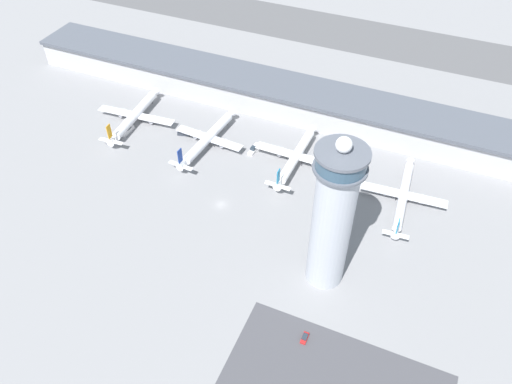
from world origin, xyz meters
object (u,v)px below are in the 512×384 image
at_px(airplane_gate_charlie, 296,156).
at_px(service_truck_catering, 127,130).
at_px(control_tower, 332,218).
at_px(service_truck_fuel, 254,149).
at_px(airplane_gate_alpha, 135,115).
at_px(car_navy_sedan, 305,338).
at_px(service_truck_baggage, 184,133).
at_px(airplane_gate_delta, 403,195).
at_px(airplane_gate_bravo, 208,138).

relative_size(airplane_gate_charlie, service_truck_catering, 5.27).
distance_m(control_tower, service_truck_fuel, 76.36).
bearing_deg(service_truck_catering, control_tower, -20.98).
relative_size(airplane_gate_alpha, airplane_gate_charlie, 1.04).
height_order(service_truck_catering, car_navy_sedan, service_truck_catering).
bearing_deg(service_truck_baggage, airplane_gate_delta, -2.34).
distance_m(control_tower, airplane_gate_charlie, 62.96).
xyz_separation_m(control_tower, airplane_gate_alpha, (-107.79, 49.13, -24.64)).
xyz_separation_m(service_truck_catering, car_navy_sedan, (109.13, -66.54, -0.58)).
distance_m(airplane_gate_bravo, car_navy_sedan, 101.54).
height_order(airplane_gate_alpha, airplane_gate_bravo, airplane_gate_alpha).
distance_m(service_truck_fuel, service_truck_baggage, 33.81).
relative_size(service_truck_baggage, car_navy_sedan, 1.47).
relative_size(airplane_gate_bravo, airplane_gate_delta, 0.99).
relative_size(control_tower, car_navy_sedan, 14.59).
height_order(airplane_gate_delta, service_truck_baggage, airplane_gate_delta).
relative_size(airplane_gate_alpha, service_truck_fuel, 5.25).
height_order(control_tower, airplane_gate_bravo, control_tower).
height_order(airplane_gate_charlie, service_truck_catering, airplane_gate_charlie).
height_order(service_truck_catering, service_truck_fuel, service_truck_catering).
relative_size(service_truck_catering, service_truck_fuel, 0.96).
bearing_deg(car_navy_sedan, airplane_gate_bravo, 134.21).
relative_size(airplane_gate_bravo, airplane_gate_charlie, 1.05).
bearing_deg(control_tower, airplane_gate_bravo, 145.47).
height_order(airplane_gate_charlie, service_truck_baggage, airplane_gate_charlie).
xyz_separation_m(control_tower, service_truck_baggage, (-82.40, 49.70, -27.49)).
bearing_deg(airplane_gate_delta, service_truck_catering, -177.90).
relative_size(airplane_gate_alpha, airplane_gate_bravo, 0.99).
bearing_deg(service_truck_fuel, airplane_gate_bravo, -167.03).
bearing_deg(airplane_gate_charlie, service_truck_catering, -173.08).
distance_m(airplane_gate_delta, service_truck_fuel, 66.41).
bearing_deg(service_truck_baggage, service_truck_fuel, 3.72).
xyz_separation_m(airplane_gate_bravo, car_navy_sedan, (70.76, -72.75, -3.49)).
bearing_deg(service_truck_baggage, car_navy_sedan, -41.68).
relative_size(service_truck_catering, car_navy_sedan, 1.97).
bearing_deg(airplane_gate_delta, airplane_gate_alpha, 178.39).
bearing_deg(service_truck_fuel, airplane_gate_charlie, -3.81).
distance_m(control_tower, service_truck_baggage, 100.08).
relative_size(control_tower, airplane_gate_charlie, 1.40).
relative_size(control_tower, airplane_gate_bravo, 1.33).
distance_m(airplane_gate_delta, service_truck_baggage, 99.90).
bearing_deg(airplane_gate_alpha, airplane_gate_charlie, 1.04).
xyz_separation_m(airplane_gate_alpha, airplane_gate_delta, (125.17, -3.51, -0.21)).
distance_m(service_truck_catering, car_navy_sedan, 127.82).
xyz_separation_m(airplane_gate_bravo, service_truck_catering, (-38.38, -6.21, -2.91)).
bearing_deg(airplane_gate_delta, airplane_gate_bravo, 178.90).
xyz_separation_m(airplane_gate_bravo, airplane_gate_charlie, (39.96, 3.29, 0.47)).
bearing_deg(control_tower, car_navy_sedan, -85.41).
xyz_separation_m(service_truck_catering, service_truck_baggage, (24.69, 8.64, -0.01)).
bearing_deg(car_navy_sedan, airplane_gate_delta, 77.82).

